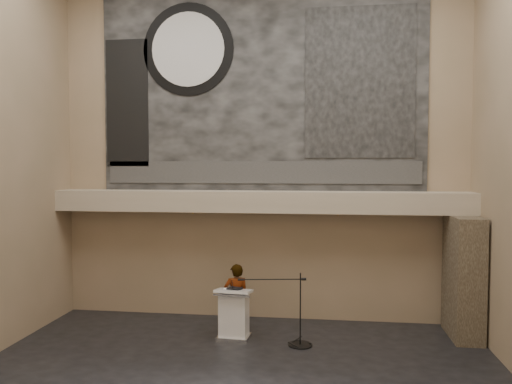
# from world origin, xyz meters

# --- Properties ---
(wall_back) EXTENTS (10.00, 0.02, 8.50)m
(wall_back) POSITION_xyz_m (0.00, 4.00, 4.25)
(wall_back) COLOR #877455
(wall_back) RESTS_ON floor
(wall_front) EXTENTS (10.00, 0.02, 8.50)m
(wall_front) POSITION_xyz_m (0.00, -4.00, 4.25)
(wall_front) COLOR #877455
(wall_front) RESTS_ON floor
(soffit) EXTENTS (10.00, 0.80, 0.50)m
(soffit) POSITION_xyz_m (0.00, 3.60, 2.95)
(soffit) COLOR tan
(soffit) RESTS_ON wall_back
(sprinkler_left) EXTENTS (0.04, 0.04, 0.06)m
(sprinkler_left) POSITION_xyz_m (-1.60, 3.55, 2.67)
(sprinkler_left) COLOR #B2893D
(sprinkler_left) RESTS_ON soffit
(sprinkler_right) EXTENTS (0.04, 0.04, 0.06)m
(sprinkler_right) POSITION_xyz_m (1.90, 3.55, 2.67)
(sprinkler_right) COLOR #B2893D
(sprinkler_right) RESTS_ON soffit
(banner) EXTENTS (8.00, 0.05, 5.00)m
(banner) POSITION_xyz_m (0.00, 3.97, 5.70)
(banner) COLOR black
(banner) RESTS_ON wall_back
(banner_text_strip) EXTENTS (7.76, 0.02, 0.55)m
(banner_text_strip) POSITION_xyz_m (0.00, 3.93, 3.65)
(banner_text_strip) COLOR #2F2F2F
(banner_text_strip) RESTS_ON banner
(banner_clock_rim) EXTENTS (2.30, 0.02, 2.30)m
(banner_clock_rim) POSITION_xyz_m (-1.80, 3.93, 6.70)
(banner_clock_rim) COLOR black
(banner_clock_rim) RESTS_ON banner
(banner_clock_face) EXTENTS (1.84, 0.02, 1.84)m
(banner_clock_face) POSITION_xyz_m (-1.80, 3.91, 6.70)
(banner_clock_face) COLOR silver
(banner_clock_face) RESTS_ON banner
(banner_building_print) EXTENTS (2.60, 0.02, 3.60)m
(banner_building_print) POSITION_xyz_m (2.40, 3.93, 5.80)
(banner_building_print) COLOR black
(banner_building_print) RESTS_ON banner
(banner_brick_print) EXTENTS (1.10, 0.02, 3.20)m
(banner_brick_print) POSITION_xyz_m (-3.40, 3.93, 5.40)
(banner_brick_print) COLOR black
(banner_brick_print) RESTS_ON banner
(stone_pier) EXTENTS (0.60, 1.40, 2.70)m
(stone_pier) POSITION_xyz_m (4.65, 3.15, 1.35)
(stone_pier) COLOR #3E3326
(stone_pier) RESTS_ON floor
(lectern) EXTENTS (0.81, 0.61, 1.14)m
(lectern) POSITION_xyz_m (-0.38, 2.35, 0.55)
(lectern) COLOR silver
(lectern) RESTS_ON floor
(binder) EXTENTS (0.35, 0.32, 0.04)m
(binder) POSITION_xyz_m (-0.36, 2.35, 1.12)
(binder) COLOR black
(binder) RESTS_ON lectern
(papers) EXTENTS (0.24, 0.32, 0.00)m
(papers) POSITION_xyz_m (-0.50, 2.31, 1.10)
(papers) COLOR white
(papers) RESTS_ON lectern
(speaker_person) EXTENTS (0.65, 0.51, 1.57)m
(speaker_person) POSITION_xyz_m (-0.41, 2.83, 0.79)
(speaker_person) COLOR silver
(speaker_person) RESTS_ON floor
(mic_stand) EXTENTS (1.57, 0.52, 1.55)m
(mic_stand) POSITION_xyz_m (1.04, 2.13, 0.24)
(mic_stand) COLOR black
(mic_stand) RESTS_ON floor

